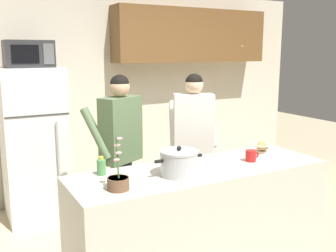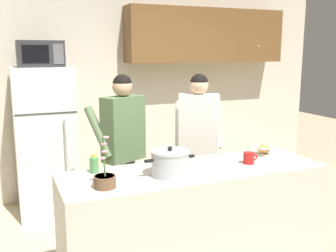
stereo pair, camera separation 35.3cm
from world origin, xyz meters
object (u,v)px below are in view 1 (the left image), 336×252
Objects in this scene: coffee_mug at (251,156)px; bread_bowl at (261,147)px; potted_orchid at (118,181)px; microwave at (29,54)px; refrigerator at (34,144)px; person_by_sink at (193,132)px; bottle_near_edge at (101,166)px; person_near_pot at (120,139)px; cooking_pot at (179,163)px.

bread_bowl reaches higher than coffee_mug.
potted_orchid is (-1.51, -0.27, 0.01)m from bread_bowl.
microwave is at bearing 95.79° from potted_orchid.
refrigerator reaches higher than person_by_sink.
potted_orchid is (-1.24, -0.11, 0.01)m from coffee_mug.
refrigerator is 11.65× the size of bottle_near_edge.
bread_bowl is at bearing -45.10° from refrigerator.
person_near_pot is at bearing 67.45° from potted_orchid.
coffee_mug is at bearing -147.68° from bread_bowl.
cooking_pot reaches higher than bottle_near_edge.
refrigerator is 0.97m from microwave.
microwave is 0.30× the size of person_by_sink.
person_by_sink reaches higher than potted_orchid.
cooking_pot is (-0.72, -0.93, 0.01)m from person_by_sink.
refrigerator is at bearing 145.61° from person_by_sink.
person_by_sink reaches higher than cooking_pot.
microwave is at bearing 97.32° from bottle_near_edge.
refrigerator is at bearing 95.73° from potted_orchid.
refrigerator is 12.73× the size of coffee_mug.
person_near_pot is at bearing -55.38° from refrigerator.
coffee_mug is (0.80, -0.95, -0.04)m from person_near_pot.
potted_orchid is at bearing -140.82° from person_by_sink.
person_by_sink is at bearing 52.39° from cooking_pot.
cooking_pot is 3.05× the size of coffee_mug.
microwave is 3.66× the size of coffee_mug.
potted_orchid reaches higher than coffee_mug.
potted_orchid is at bearing -169.68° from bread_bowl.
potted_orchid is (0.20, -1.97, -0.83)m from microwave.
cooking_pot reaches higher than bread_bowl.
microwave is at bearing -89.93° from refrigerator.
coffee_mug is at bearing -11.66° from bottle_near_edge.
coffee_mug is at bearing -52.22° from microwave.
bottle_near_edge is (-1.23, -0.65, -0.01)m from person_by_sink.
microwave is at bearing 125.26° from person_near_pot.
microwave reaches higher than refrigerator.
microwave is at bearing 110.66° from cooking_pot.
microwave is 1.90m from person_by_sink.
person_by_sink is 1.18m from cooking_pot.
cooking_pot is 0.52m from potted_orchid.
bread_bowl is at bearing -69.52° from person_by_sink.
coffee_mug is at bearing 2.71° from cooking_pot.
person_near_pot is at bearing 130.02° from coffee_mug.
microwave is 3.35× the size of bottle_near_edge.
cooking_pot is (0.07, -0.99, 0.01)m from person_near_pot.
person_near_pot is 11.34× the size of bottle_near_edge.
person_by_sink is at bearing -34.39° from refrigerator.
cooking_pot is 0.73m from coffee_mug.
bottle_near_edge is (-1.24, 0.25, 0.02)m from coffee_mug.
refrigerator is 2.00m from potted_orchid.
cooking_pot is 2.11× the size of bread_bowl.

